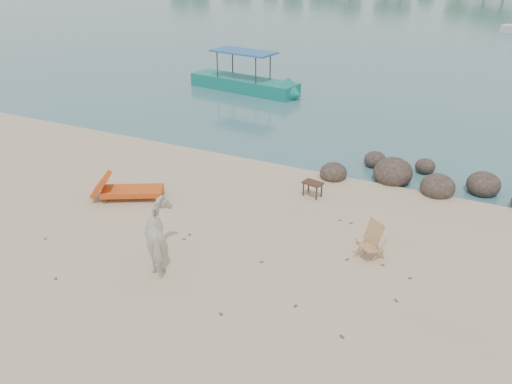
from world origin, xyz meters
TOP-DOWN VIEW (x-y plane):
  - boulders at (3.26, 6.53)m, footprint 6.17×2.72m
  - cow at (-1.24, -0.39)m, footprint 1.61×1.68m
  - side_table at (0.70, 4.24)m, footprint 0.62×0.47m
  - lounge_chair at (-3.92, 1.87)m, footprint 2.25×1.70m
  - deck_chair at (3.00, 1.82)m, footprint 0.77×0.78m
  - boat_near at (-6.72, 14.27)m, footprint 6.76×2.46m
  - dead_leaves at (0.52, 0.34)m, footprint 8.58×6.15m

SIDE VIEW (x-z plane):
  - dead_leaves at x=0.52m, z-range 0.01..0.01m
  - boulders at x=3.26m, z-range -0.28..0.63m
  - side_table at x=0.70m, z-range 0.00..0.45m
  - lounge_chair at x=-3.92m, z-range 0.00..0.65m
  - deck_chair at x=3.00m, z-range 0.00..0.82m
  - cow at x=-1.24m, z-range 0.00..1.35m
  - boat_near at x=-6.72m, z-range 0.00..3.21m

